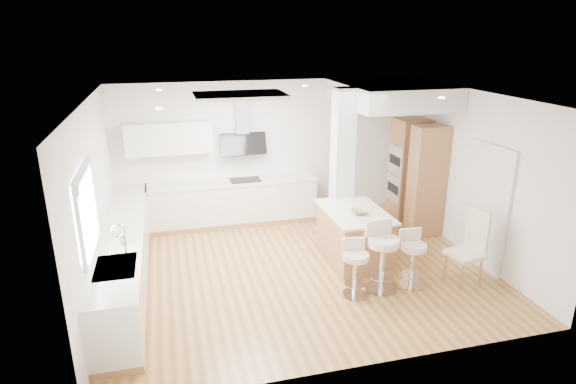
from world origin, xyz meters
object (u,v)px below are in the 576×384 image
object	(u,v)px
bar_stool_c	(412,256)
bar_stool_a	(355,265)
bar_stool_b	(382,253)
dining_chair	(471,244)
peninsula	(354,235)

from	to	relation	value
bar_stool_c	bar_stool_a	bearing A→B (deg)	-173.29
bar_stool_b	dining_chair	distance (m)	1.43
peninsula	dining_chair	bearing A→B (deg)	-39.77
bar_stool_b	bar_stool_c	distance (m)	0.52
bar_stool_c	dining_chair	bearing A→B (deg)	-2.66
bar_stool_b	bar_stool_a	bearing A→B (deg)	-177.23
peninsula	bar_stool_c	world-z (taller)	peninsula
bar_stool_a	peninsula	bearing A→B (deg)	74.27
dining_chair	bar_stool_a	bearing A→B (deg)	168.67
peninsula	dining_chair	world-z (taller)	dining_chair
peninsula	bar_stool_b	distance (m)	1.09
bar_stool_b	bar_stool_c	bearing A→B (deg)	-3.13
peninsula	bar_stool_b	size ratio (longest dim) A/B	1.35
bar_stool_b	dining_chair	xyz separation A→B (m)	(1.43, -0.09, 0.02)
peninsula	bar_stool_a	xyz separation A→B (m)	(-0.43, -1.13, 0.05)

